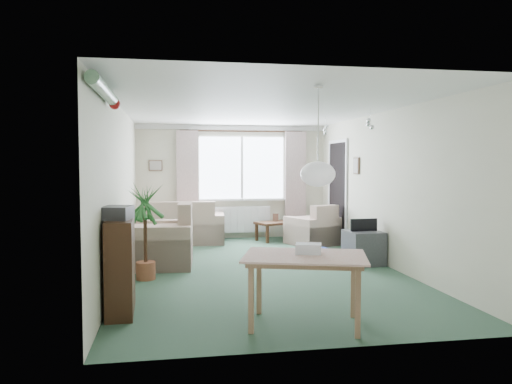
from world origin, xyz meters
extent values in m
plane|color=#2E4E3A|center=(0.00, 0.00, 0.00)|extent=(6.50, 6.50, 0.00)
cube|color=white|center=(0.20, 3.23, 1.50)|extent=(1.80, 0.03, 1.30)
cube|color=black|center=(0.20, 3.15, 2.27)|extent=(2.60, 0.03, 0.03)
cube|color=beige|center=(-0.95, 3.13, 1.27)|extent=(0.45, 0.08, 2.00)
cube|color=beige|center=(1.35, 3.13, 1.27)|extent=(0.45, 0.08, 2.00)
cube|color=white|center=(0.20, 3.19, 0.40)|extent=(1.20, 0.10, 0.55)
cube|color=black|center=(1.99, 2.20, 1.00)|extent=(0.03, 0.95, 2.00)
sphere|color=white|center=(0.20, -2.30, 1.48)|extent=(0.36, 0.36, 0.36)
cylinder|color=#196626|center=(-1.92, -2.30, 2.28)|extent=(1.60, 1.60, 0.12)
sphere|color=silver|center=(1.30, 0.90, 2.22)|extent=(0.20, 0.20, 0.20)
sphere|color=silver|center=(1.60, -0.30, 2.22)|extent=(0.20, 0.20, 0.20)
cube|color=brown|center=(-1.60, 3.23, 1.55)|extent=(0.28, 0.03, 0.22)
cube|color=brown|center=(1.98, 1.20, 1.55)|extent=(0.03, 0.24, 0.30)
cube|color=#BEB690|center=(-1.10, 2.75, 0.43)|extent=(1.77, 1.03, 0.85)
cube|color=tan|center=(1.48, 2.14, 0.40)|extent=(1.14, 1.12, 0.79)
cube|color=beige|center=(-1.50, 0.55, 0.49)|extent=(1.11, 1.16, 0.98)
cube|color=black|center=(0.87, 2.75, 0.20)|extent=(1.00, 0.80, 0.39)
cube|color=brown|center=(0.85, 2.80, 0.47)|extent=(0.12, 0.06, 0.16)
cube|color=black|center=(-1.84, -1.86, 0.50)|extent=(0.30, 0.83, 1.00)
cube|color=#323236|center=(-1.86, -1.91, 1.07)|extent=(0.34, 0.40, 0.14)
cylinder|color=#1E5922|center=(-1.65, -0.36, 0.65)|extent=(0.69, 0.69, 1.31)
cube|color=tan|center=(-0.02, -2.60, 0.34)|extent=(1.24, 1.00, 0.67)
cube|color=white|center=(0.04, -2.53, 0.73)|extent=(0.29, 0.25, 0.12)
cube|color=#313035|center=(1.70, 0.14, 0.26)|extent=(0.55, 0.60, 0.52)
cylinder|color=#21479B|center=(1.11, 0.97, 0.06)|extent=(0.68, 0.68, 0.12)
camera|label=1|loc=(-1.31, -7.28, 1.59)|focal=35.00mm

